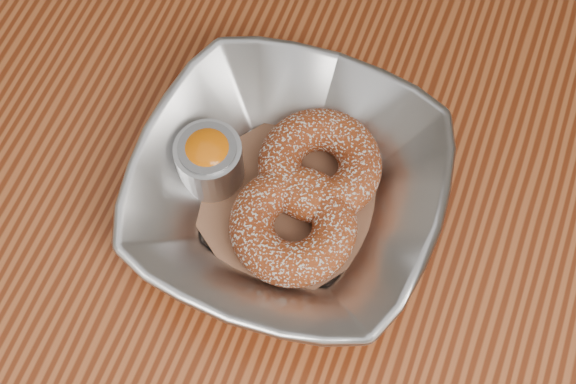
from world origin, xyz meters
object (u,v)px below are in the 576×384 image
(donut_back, at_px, (320,165))
(donut_front, at_px, (293,226))
(ramekin, at_px, (209,159))
(table, at_px, (186,262))
(serving_bowl, at_px, (288,192))

(donut_back, relative_size, donut_front, 1.00)
(donut_front, relative_size, ramekin, 1.85)
(donut_back, height_order, donut_front, same)
(table, height_order, donut_back, donut_back)
(serving_bowl, bearing_deg, ramekin, 177.69)
(donut_back, distance_m, donut_front, 0.06)
(table, bearing_deg, donut_back, 37.74)
(serving_bowl, height_order, ramekin, same)
(donut_front, bearing_deg, serving_bowl, 118.93)
(table, relative_size, donut_back, 12.07)
(serving_bowl, height_order, donut_front, serving_bowl)
(ramekin, bearing_deg, table, -109.17)
(serving_bowl, relative_size, ramekin, 4.48)
(serving_bowl, relative_size, donut_back, 2.42)
(donut_back, height_order, ramekin, ramekin)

